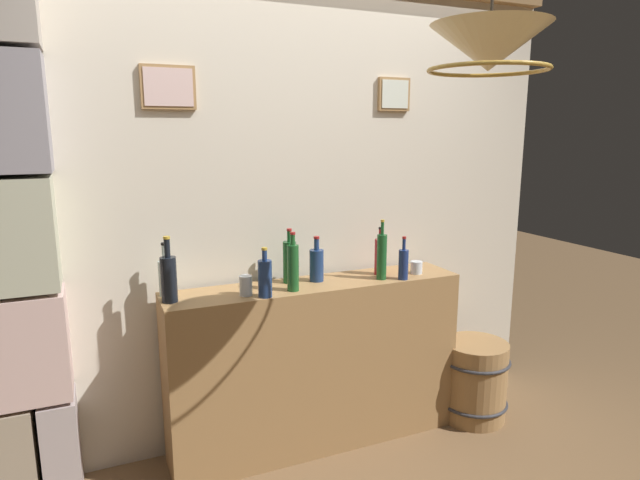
{
  "coord_description": "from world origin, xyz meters",
  "views": [
    {
      "loc": [
        -1.11,
        -1.76,
        1.77
      ],
      "look_at": [
        0.0,
        0.8,
        1.2
      ],
      "focal_mm": 30.18,
      "sensor_mm": 36.0,
      "label": 1
    }
  ],
  "objects_px": {
    "liquor_bottle_amaro": "(380,256)",
    "glass_tumbler_highball": "(246,286)",
    "liquor_bottle_gin": "(382,256)",
    "liquor_bottle_port": "(169,278)",
    "liquor_bottle_whiskey": "(403,264)",
    "glass_tumbler_rocks": "(416,267)",
    "liquor_bottle_mezcal": "(166,276)",
    "liquor_bottle_bourbon": "(293,267)",
    "liquor_bottle_rum": "(290,261)",
    "liquor_bottle_scotch": "(317,264)",
    "liquor_bottle_vermouth": "(265,278)",
    "pendant_lamp": "(489,49)",
    "wooden_barrel": "(474,380)"
  },
  "relations": [
    {
      "from": "liquor_bottle_amaro",
      "to": "glass_tumbler_highball",
      "type": "height_order",
      "value": "liquor_bottle_amaro"
    },
    {
      "from": "liquor_bottle_gin",
      "to": "liquor_bottle_port",
      "type": "relative_size",
      "value": 1.04
    },
    {
      "from": "liquor_bottle_whiskey",
      "to": "glass_tumbler_highball",
      "type": "height_order",
      "value": "liquor_bottle_whiskey"
    },
    {
      "from": "glass_tumbler_rocks",
      "to": "liquor_bottle_mezcal",
      "type": "bearing_deg",
      "value": 174.41
    },
    {
      "from": "liquor_bottle_bourbon",
      "to": "liquor_bottle_rum",
      "type": "bearing_deg",
      "value": 76.25
    },
    {
      "from": "glass_tumbler_highball",
      "to": "glass_tumbler_rocks",
      "type": "bearing_deg",
      "value": 1.06
    },
    {
      "from": "liquor_bottle_rum",
      "to": "liquor_bottle_bourbon",
      "type": "relative_size",
      "value": 0.97
    },
    {
      "from": "liquor_bottle_scotch",
      "to": "liquor_bottle_vermouth",
      "type": "bearing_deg",
      "value": -154.47
    },
    {
      "from": "pendant_lamp",
      "to": "liquor_bottle_bourbon",
      "type": "bearing_deg",
      "value": 118.49
    },
    {
      "from": "liquor_bottle_rum",
      "to": "glass_tumbler_rocks",
      "type": "distance_m",
      "value": 0.76
    },
    {
      "from": "liquor_bottle_gin",
      "to": "glass_tumbler_highball",
      "type": "relative_size",
      "value": 3.32
    },
    {
      "from": "liquor_bottle_bourbon",
      "to": "liquor_bottle_port",
      "type": "height_order",
      "value": "liquor_bottle_port"
    },
    {
      "from": "glass_tumbler_rocks",
      "to": "liquor_bottle_port",
      "type": "bearing_deg",
      "value": 178.95
    },
    {
      "from": "liquor_bottle_bourbon",
      "to": "liquor_bottle_amaro",
      "type": "bearing_deg",
      "value": 10.3
    },
    {
      "from": "liquor_bottle_amaro",
      "to": "liquor_bottle_bourbon",
      "type": "relative_size",
      "value": 0.9
    },
    {
      "from": "liquor_bottle_scotch",
      "to": "liquor_bottle_whiskey",
      "type": "xyz_separation_m",
      "value": [
        0.46,
        -0.16,
        -0.0
      ]
    },
    {
      "from": "liquor_bottle_port",
      "to": "wooden_barrel",
      "type": "xyz_separation_m",
      "value": [
        1.79,
        -0.12,
        -0.83
      ]
    },
    {
      "from": "glass_tumbler_highball",
      "to": "liquor_bottle_amaro",
      "type": "bearing_deg",
      "value": 5.96
    },
    {
      "from": "liquor_bottle_amaro",
      "to": "liquor_bottle_gin",
      "type": "distance_m",
      "value": 0.11
    },
    {
      "from": "liquor_bottle_vermouth",
      "to": "liquor_bottle_scotch",
      "type": "xyz_separation_m",
      "value": [
        0.35,
        0.17,
        -0.0
      ]
    },
    {
      "from": "liquor_bottle_mezcal",
      "to": "liquor_bottle_vermouth",
      "type": "height_order",
      "value": "liquor_bottle_mezcal"
    },
    {
      "from": "liquor_bottle_port",
      "to": "pendant_lamp",
      "type": "height_order",
      "value": "pendant_lamp"
    },
    {
      "from": "liquor_bottle_gin",
      "to": "pendant_lamp",
      "type": "distance_m",
      "value": 1.31
    },
    {
      "from": "liquor_bottle_amaro",
      "to": "liquor_bottle_gin",
      "type": "bearing_deg",
      "value": -115.26
    },
    {
      "from": "glass_tumbler_rocks",
      "to": "pendant_lamp",
      "type": "xyz_separation_m",
      "value": [
        -0.32,
        -0.9,
        1.08
      ]
    },
    {
      "from": "liquor_bottle_gin",
      "to": "pendant_lamp",
      "type": "height_order",
      "value": "pendant_lamp"
    },
    {
      "from": "liquor_bottle_gin",
      "to": "liquor_bottle_vermouth",
      "type": "xyz_separation_m",
      "value": [
        -0.7,
        -0.06,
        -0.03
      ]
    },
    {
      "from": "liquor_bottle_bourbon",
      "to": "pendant_lamp",
      "type": "distance_m",
      "value": 1.39
    },
    {
      "from": "liquor_bottle_vermouth",
      "to": "wooden_barrel",
      "type": "bearing_deg",
      "value": -0.57
    },
    {
      "from": "liquor_bottle_mezcal",
      "to": "liquor_bottle_gin",
      "type": "distance_m",
      "value": 1.16
    },
    {
      "from": "liquor_bottle_gin",
      "to": "wooden_barrel",
      "type": "bearing_deg",
      "value": -6.22
    },
    {
      "from": "liquor_bottle_bourbon",
      "to": "wooden_barrel",
      "type": "distance_m",
      "value": 1.44
    },
    {
      "from": "liquor_bottle_bourbon",
      "to": "wooden_barrel",
      "type": "relative_size",
      "value": 0.63
    },
    {
      "from": "liquor_bottle_gin",
      "to": "liquor_bottle_scotch",
      "type": "distance_m",
      "value": 0.37
    },
    {
      "from": "liquor_bottle_bourbon",
      "to": "liquor_bottle_vermouth",
      "type": "bearing_deg",
      "value": -164.91
    },
    {
      "from": "liquor_bottle_whiskey",
      "to": "liquor_bottle_amaro",
      "type": "bearing_deg",
      "value": 114.67
    },
    {
      "from": "glass_tumbler_highball",
      "to": "pendant_lamp",
      "type": "distance_m",
      "value": 1.55
    },
    {
      "from": "liquor_bottle_rum",
      "to": "liquor_bottle_bourbon",
      "type": "height_order",
      "value": "liquor_bottle_bourbon"
    },
    {
      "from": "liquor_bottle_whiskey",
      "to": "liquor_bottle_bourbon",
      "type": "bearing_deg",
      "value": 176.48
    },
    {
      "from": "liquor_bottle_scotch",
      "to": "glass_tumbler_highball",
      "type": "distance_m",
      "value": 0.45
    },
    {
      "from": "liquor_bottle_gin",
      "to": "glass_tumbler_rocks",
      "type": "relative_size",
      "value": 4.68
    },
    {
      "from": "liquor_bottle_mezcal",
      "to": "liquor_bottle_gin",
      "type": "height_order",
      "value": "liquor_bottle_gin"
    },
    {
      "from": "liquor_bottle_amaro",
      "to": "liquor_bottle_scotch",
      "type": "relative_size",
      "value": 1.11
    },
    {
      "from": "liquor_bottle_bourbon",
      "to": "glass_tumbler_highball",
      "type": "relative_size",
      "value": 3.05
    },
    {
      "from": "liquor_bottle_gin",
      "to": "liquor_bottle_amaro",
      "type": "bearing_deg",
      "value": 64.74
    },
    {
      "from": "liquor_bottle_scotch",
      "to": "pendant_lamp",
      "type": "height_order",
      "value": "pendant_lamp"
    },
    {
      "from": "liquor_bottle_port",
      "to": "liquor_bottle_amaro",
      "type": "bearing_deg",
      "value": 1.99
    },
    {
      "from": "liquor_bottle_whiskey",
      "to": "liquor_bottle_gin",
      "type": "bearing_deg",
      "value": 155.05
    },
    {
      "from": "liquor_bottle_port",
      "to": "pendant_lamp",
      "type": "xyz_separation_m",
      "value": [
        1.08,
        -0.92,
        0.99
      ]
    },
    {
      "from": "wooden_barrel",
      "to": "liquor_bottle_amaro",
      "type": "bearing_deg",
      "value": 164.72
    }
  ]
}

